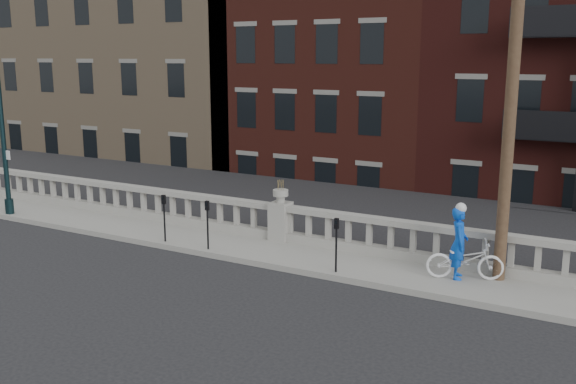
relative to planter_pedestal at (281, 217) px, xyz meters
name	(u,v)px	position (x,y,z in m)	size (l,w,h in m)	color
ground	(197,286)	(0.00, -3.95, -0.83)	(120.00, 120.00, 0.00)	black
sidewalk	(264,250)	(0.00, -0.95, -0.76)	(32.00, 2.20, 0.15)	gray
balustrade	(281,223)	(0.00, 0.00, -0.19)	(28.00, 0.34, 1.03)	gray
planter_pedestal	(281,217)	(0.00, 0.00, 0.00)	(0.55, 0.55, 1.76)	gray
lower_level	(470,108)	(0.56, 19.09, 1.80)	(80.00, 44.00, 20.80)	#605E59
utility_pole	(514,61)	(6.20, -0.35, 4.41)	(1.60, 0.28, 10.00)	#422D1E
streetlight_pole	(5,153)	(-9.50, -1.80, 1.38)	(0.40, 0.28, 5.20)	black
parking_meter_a	(164,213)	(-2.78, -1.80, 0.17)	(0.10, 0.09, 1.36)	black
parking_meter_b	(207,219)	(-1.26, -1.80, 0.17)	(0.10, 0.09, 1.36)	black
parking_meter_c	(336,239)	(2.61, -1.80, 0.17)	(0.10, 0.09, 1.36)	black
bicycle	(465,260)	(5.48, -0.74, -0.21)	(0.63, 1.80, 0.95)	white
cyclist	(459,243)	(5.32, -0.75, 0.19)	(0.63, 0.41, 1.73)	blue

